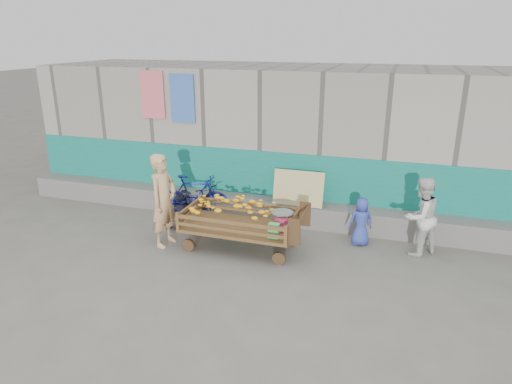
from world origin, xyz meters
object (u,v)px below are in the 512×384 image
(child, at_px, (361,222))
(woman, at_px, (421,217))
(banana_cart, at_px, (237,216))
(vendor_man, at_px, (164,200))
(bench, at_px, (185,222))
(bicycle_dark, at_px, (194,202))
(bicycle_blue, at_px, (194,196))

(child, bearing_deg, woman, 153.09)
(banana_cart, xyz_separation_m, vendor_man, (-1.31, -0.24, 0.22))
(vendor_man, bearing_deg, banana_cart, -73.14)
(bench, xyz_separation_m, woman, (4.34, 0.33, 0.52))
(bench, bearing_deg, banana_cart, -19.51)
(vendor_man, bearing_deg, woman, -70.38)
(child, relative_size, bicycle_dark, 0.58)
(woman, bearing_deg, vendor_man, -31.28)
(woman, height_order, child, woman)
(woman, bearing_deg, bench, -39.94)
(vendor_man, xyz_separation_m, bicycle_blue, (-0.07, 1.39, -0.40))
(child, distance_m, bicycle_blue, 3.48)
(vendor_man, distance_m, child, 3.58)
(bench, distance_m, vendor_man, 0.96)
(banana_cart, bearing_deg, bench, 160.49)
(woman, bearing_deg, bicycle_blue, -49.15)
(vendor_man, height_order, woman, vendor_man)
(woman, xyz_separation_m, bicycle_blue, (-4.46, 0.38, -0.25))
(banana_cart, relative_size, bicycle_blue, 1.45)
(bench, bearing_deg, bicycle_blue, 99.79)
(bench, xyz_separation_m, bicycle_blue, (-0.12, 0.71, 0.28))
(woman, relative_size, child, 1.56)
(bench, bearing_deg, child, 6.79)
(woman, distance_m, child, 1.03)
(bench, distance_m, woman, 4.38)
(banana_cart, xyz_separation_m, child, (2.08, 0.85, -0.18))
(bench, height_order, woman, woman)
(woman, relative_size, bicycle_dark, 0.90)
(bicycle_dark, bearing_deg, banana_cart, -101.59)
(bench, distance_m, child, 3.37)
(child, bearing_deg, vendor_man, -5.10)
(bench, relative_size, child, 1.06)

